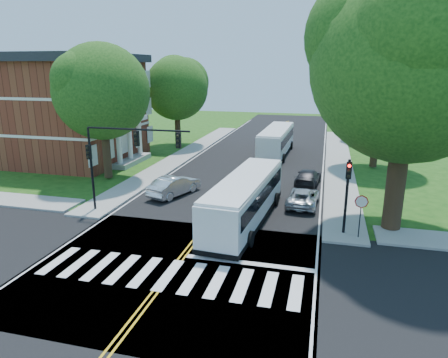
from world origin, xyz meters
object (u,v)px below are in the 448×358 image
(signal_nw, at_px, (121,150))
(hatchback, at_px, (174,186))
(dark_sedan, at_px, (308,177))
(suv, at_px, (303,197))
(signal_ne, at_px, (347,187))
(bus_lead, at_px, (245,199))
(bus_follow, at_px, (276,141))

(signal_nw, xyz_separation_m, hatchback, (1.70, 4.64, -3.60))
(dark_sedan, bearing_deg, suv, 94.10)
(signal_ne, height_order, bus_lead, signal_ne)
(signal_nw, distance_m, bus_lead, 8.53)
(signal_nw, height_order, bus_follow, signal_nw)
(bus_follow, bearing_deg, dark_sedan, 111.44)
(suv, bearing_deg, hatchback, 3.41)
(bus_follow, xyz_separation_m, suv, (3.99, -16.43, -0.97))
(signal_nw, xyz_separation_m, bus_lead, (8.03, 0.62, -2.81))
(bus_follow, xyz_separation_m, dark_sedan, (4.06, -11.12, -0.93))
(signal_ne, relative_size, hatchback, 0.94)
(signal_ne, xyz_separation_m, dark_sedan, (-2.57, 10.02, -2.30))
(signal_nw, xyz_separation_m, signal_ne, (14.06, 0.01, -1.41))
(signal_nw, bearing_deg, signal_ne, 0.05)
(bus_follow, distance_m, dark_sedan, 11.87)
(suv, bearing_deg, bus_lead, 53.48)
(suv, bearing_deg, signal_nw, 25.42)
(hatchback, bearing_deg, signal_ne, 178.77)
(bus_follow, bearing_deg, hatchback, 72.25)
(signal_nw, height_order, dark_sedan, signal_nw)
(hatchback, relative_size, dark_sedan, 1.04)
(dark_sedan, bearing_deg, hatchback, 33.78)
(bus_follow, relative_size, dark_sedan, 2.60)
(bus_lead, bearing_deg, bus_follow, -84.17)
(hatchback, distance_m, dark_sedan, 11.17)
(bus_follow, relative_size, hatchback, 2.50)
(hatchback, xyz_separation_m, dark_sedan, (9.79, 5.39, -0.12))
(bus_follow, xyz_separation_m, hatchback, (-5.72, -16.51, -0.82))
(bus_lead, bearing_deg, hatchback, -28.26)
(suv, bearing_deg, dark_sedan, -87.91)
(signal_nw, xyz_separation_m, suv, (11.40, 4.73, -3.75))
(bus_lead, distance_m, dark_sedan, 10.06)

